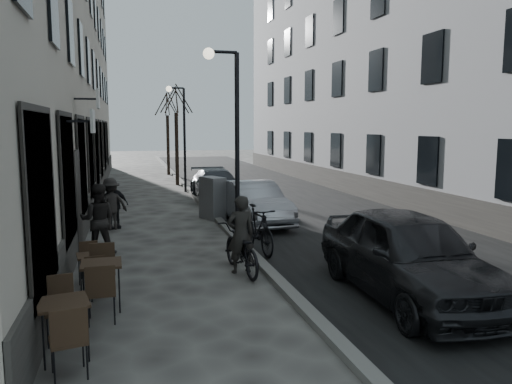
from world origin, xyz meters
name	(u,v)px	position (x,y,z in m)	size (l,w,h in m)	color
ground	(326,349)	(0.00, 0.00, 0.00)	(120.00, 120.00, 0.00)	#3A3835
road	(272,194)	(3.85, 16.00, 0.00)	(7.30, 60.00, 0.00)	black
kerb	(195,196)	(0.20, 16.00, 0.06)	(0.25, 60.00, 0.12)	slate
building_left	(40,9)	(-6.00, 16.50, 8.00)	(4.00, 35.00, 16.00)	#ACA191
building_right	(381,27)	(9.50, 16.50, 8.00)	(4.00, 35.00, 16.00)	gray
streetlamp_near	(230,128)	(-0.17, 6.00, 3.16)	(0.90, 0.28, 5.09)	black
streetlamp_far	(181,127)	(-0.17, 18.00, 3.16)	(0.90, 0.28, 5.09)	black
tree_near	(176,99)	(-0.10, 21.00, 4.66)	(2.40, 2.40, 5.70)	black
tree_far	(167,103)	(-0.10, 27.00, 4.66)	(2.40, 2.40, 5.70)	black
bistro_set_a	(64,323)	(-3.62, 0.66, 0.50)	(0.79, 1.69, 0.97)	#2F2215
bistro_set_b	(102,281)	(-3.20, 2.48, 0.51)	(0.70, 1.69, 0.99)	#2F2215
bistro_set_c	(92,267)	(-3.45, 3.76, 0.41)	(0.63, 1.39, 0.80)	#2F2215
utility_cabinet	(213,198)	(0.10, 10.52, 0.73)	(0.53, 0.97, 1.46)	slate
bicycle	(241,249)	(-0.36, 4.03, 0.52)	(0.69, 1.99, 1.05)	black
cyclist_rider	(241,234)	(-0.36, 4.03, 0.86)	(0.62, 0.41, 1.71)	black
pedestrian_near	(98,220)	(-3.46, 6.39, 0.90)	(0.87, 0.68, 1.79)	black
pedestrian_mid	(111,204)	(-3.25, 9.53, 0.80)	(1.04, 0.60, 1.61)	#272422
pedestrian_far	(114,205)	(-3.17, 9.66, 0.76)	(0.89, 0.37, 1.52)	black
car_near	(408,254)	(2.30, 1.66, 0.83)	(1.96, 4.88, 1.66)	black
car_mid	(254,203)	(1.30, 9.37, 0.69)	(1.46, 4.20, 1.38)	#989AA0
car_far	(216,185)	(1.00, 14.93, 0.66)	(1.85, 4.56, 1.32)	#33363C
moped	(258,229)	(0.44, 5.61, 0.61)	(0.57, 2.02, 1.21)	black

